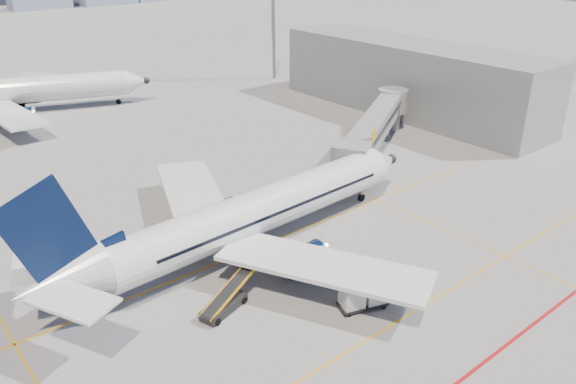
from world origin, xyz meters
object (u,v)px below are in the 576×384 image
at_px(cargo_dolly, 363,295).
at_px(baggage_tug, 370,284).
at_px(belt_loader, 225,303).
at_px(ramp_worker, 401,281).
at_px(main_aircraft, 248,216).
at_px(second_aircraft, 11,92).

bearing_deg(cargo_dolly, baggage_tug, 46.07).
distance_m(cargo_dolly, belt_loader, 9.61).
height_order(baggage_tug, ramp_worker, ramp_worker).
relative_size(baggage_tug, cargo_dolly, 0.72).
distance_m(main_aircraft, cargo_dolly, 11.66).
bearing_deg(belt_loader, main_aircraft, 25.35).
distance_m(main_aircraft, ramp_worker, 13.06).
xyz_separation_m(baggage_tug, belt_loader, (-9.27, 4.99, -0.25)).
xyz_separation_m(second_aircraft, ramp_worker, (8.50, -65.57, -2.33)).
distance_m(main_aircraft, second_aircraft, 53.90).
xyz_separation_m(cargo_dolly, ramp_worker, (3.53, -0.44, -0.13)).
xyz_separation_m(main_aircraft, second_aircraft, (-3.36, 53.79, -0.00)).
bearing_deg(second_aircraft, belt_loader, -72.76).
xyz_separation_m(main_aircraft, belt_loader, (-6.02, -5.51, -2.66)).
bearing_deg(second_aircraft, ramp_worker, -62.81).
bearing_deg(ramp_worker, cargo_dolly, 127.61).
relative_size(second_aircraft, cargo_dolly, 10.04).
xyz_separation_m(second_aircraft, baggage_tug, (6.61, -64.30, -2.41)).
distance_m(second_aircraft, belt_loader, 59.42).
bearing_deg(baggage_tug, ramp_worker, -47.46).
xyz_separation_m(main_aircraft, ramp_worker, (5.14, -11.78, -2.33)).
relative_size(baggage_tug, ramp_worker, 1.50).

